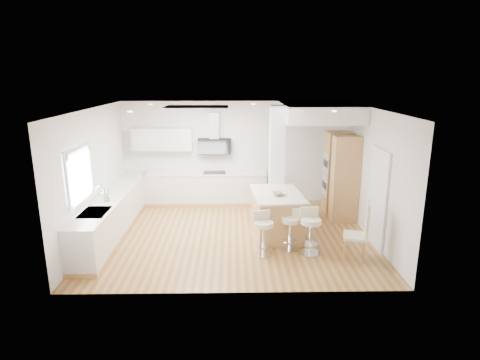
{
  "coord_description": "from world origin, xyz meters",
  "views": [
    {
      "loc": [
        -0.01,
        -8.42,
        3.48
      ],
      "look_at": [
        0.16,
        0.4,
        1.16
      ],
      "focal_mm": 30.0,
      "sensor_mm": 36.0,
      "label": 1
    }
  ],
  "objects_px": {
    "bar_stool_a": "(263,231)",
    "bar_stool_b": "(290,227)",
    "dining_chair": "(361,230)",
    "peninsula": "(277,213)",
    "bar_stool_c": "(310,229)"
  },
  "relations": [
    {
      "from": "bar_stool_a",
      "to": "dining_chair",
      "type": "bearing_deg",
      "value": -22.42
    },
    {
      "from": "peninsula",
      "to": "bar_stool_c",
      "type": "xyz_separation_m",
      "value": [
        0.56,
        -1.03,
        0.04
      ]
    },
    {
      "from": "bar_stool_c",
      "to": "dining_chair",
      "type": "distance_m",
      "value": 0.97
    },
    {
      "from": "bar_stool_a",
      "to": "bar_stool_b",
      "type": "height_order",
      "value": "bar_stool_a"
    },
    {
      "from": "peninsula",
      "to": "bar_stool_b",
      "type": "xyz_separation_m",
      "value": [
        0.2,
        -0.82,
        0.0
      ]
    },
    {
      "from": "bar_stool_b",
      "to": "dining_chair",
      "type": "bearing_deg",
      "value": 2.86
    },
    {
      "from": "bar_stool_b",
      "to": "dining_chair",
      "type": "xyz_separation_m",
      "value": [
        1.29,
        -0.5,
        0.13
      ]
    },
    {
      "from": "bar_stool_b",
      "to": "bar_stool_c",
      "type": "height_order",
      "value": "bar_stool_c"
    },
    {
      "from": "peninsula",
      "to": "bar_stool_b",
      "type": "height_order",
      "value": "peninsula"
    },
    {
      "from": "bar_stool_b",
      "to": "dining_chair",
      "type": "height_order",
      "value": "dining_chair"
    },
    {
      "from": "bar_stool_a",
      "to": "dining_chair",
      "type": "relative_size",
      "value": 0.76
    },
    {
      "from": "bar_stool_c",
      "to": "dining_chair",
      "type": "xyz_separation_m",
      "value": [
        0.92,
        -0.29,
        0.09
      ]
    },
    {
      "from": "bar_stool_a",
      "to": "bar_stool_c",
      "type": "bearing_deg",
      "value": -12.85
    },
    {
      "from": "peninsula",
      "to": "dining_chair",
      "type": "distance_m",
      "value": 1.99
    },
    {
      "from": "bar_stool_a",
      "to": "bar_stool_b",
      "type": "distance_m",
      "value": 0.62
    }
  ]
}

